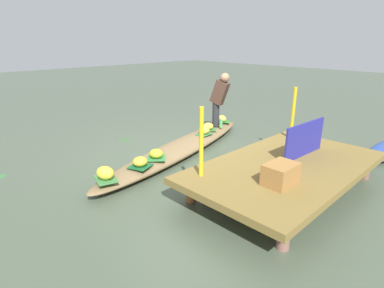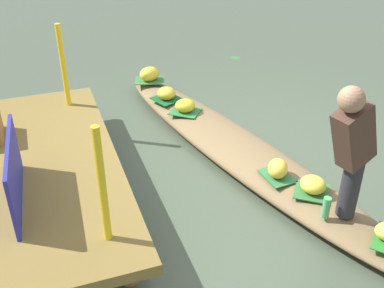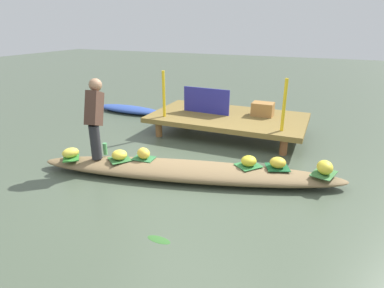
% 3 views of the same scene
% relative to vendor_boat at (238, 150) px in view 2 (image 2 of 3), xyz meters
% --- Properties ---
extents(canal_water, '(40.00, 40.00, 0.00)m').
position_rel_vendor_boat_xyz_m(canal_water, '(0.00, 0.00, -0.11)').
color(canal_water, '#465240').
rests_on(canal_water, ground).
extents(dock_platform, '(3.20, 1.80, 0.41)m').
position_rel_vendor_boat_xyz_m(dock_platform, '(-0.06, 2.25, 0.24)').
color(dock_platform, olive).
rests_on(dock_platform, ground).
extents(vendor_boat, '(4.73, 1.81, 0.22)m').
position_rel_vendor_boat_xyz_m(vendor_boat, '(0.00, 0.00, 0.00)').
color(vendor_boat, olive).
rests_on(vendor_boat, ground).
extents(leaf_mat_0, '(0.44, 0.44, 0.01)m').
position_rel_vendor_boat_xyz_m(leaf_mat_0, '(-1.06, -0.25, 0.12)').
color(leaf_mat_0, '#326D35').
rests_on(leaf_mat_0, vendor_boat).
extents(banana_bunch_0, '(0.30, 0.29, 0.15)m').
position_rel_vendor_boat_xyz_m(banana_bunch_0, '(-1.06, -0.25, 0.19)').
color(banana_bunch_0, yellow).
rests_on(banana_bunch_0, vendor_boat).
extents(leaf_mat_2, '(0.45, 0.45, 0.01)m').
position_rel_vendor_boat_xyz_m(leaf_mat_2, '(0.87, 0.32, 0.12)').
color(leaf_mat_2, '#2F783B').
rests_on(leaf_mat_2, vendor_boat).
extents(banana_bunch_2, '(0.28, 0.29, 0.15)m').
position_rel_vendor_boat_xyz_m(banana_bunch_2, '(0.87, 0.32, 0.19)').
color(banana_bunch_2, gold).
rests_on(banana_bunch_2, vendor_boat).
extents(leaf_mat_3, '(0.38, 0.46, 0.01)m').
position_rel_vendor_boat_xyz_m(leaf_mat_3, '(1.93, 0.48, 0.12)').
color(leaf_mat_3, '#3A753B').
rests_on(leaf_mat_3, vendor_boat).
extents(banana_bunch_3, '(0.28, 0.33, 0.19)m').
position_rel_vendor_boat_xyz_m(banana_bunch_3, '(1.93, 0.48, 0.21)').
color(banana_bunch_3, yellow).
rests_on(banana_bunch_3, vendor_boat).
extents(leaf_mat_4, '(0.36, 0.27, 0.01)m').
position_rel_vendor_boat_xyz_m(leaf_mat_4, '(-0.73, -0.07, 0.12)').
color(leaf_mat_4, '#317340').
rests_on(leaf_mat_4, vendor_boat).
extents(banana_bunch_4, '(0.31, 0.29, 0.18)m').
position_rel_vendor_boat_xyz_m(banana_bunch_4, '(-0.73, -0.07, 0.20)').
color(banana_bunch_4, yellow).
rests_on(banana_bunch_4, vendor_boat).
extents(leaf_mat_5, '(0.42, 0.41, 0.01)m').
position_rel_vendor_boat_xyz_m(leaf_mat_5, '(1.28, 0.43, 0.12)').
color(leaf_mat_5, '#17572B').
rests_on(leaf_mat_5, vendor_boat).
extents(banana_bunch_5, '(0.27, 0.27, 0.16)m').
position_rel_vendor_boat_xyz_m(banana_bunch_5, '(1.28, 0.43, 0.19)').
color(banana_bunch_5, gold).
rests_on(banana_bunch_5, vendor_boat).
extents(vendor_person, '(0.28, 0.47, 1.23)m').
position_rel_vendor_boat_xyz_m(vendor_person, '(-1.44, -0.27, 0.81)').
color(vendor_person, '#28282D').
rests_on(vendor_person, vendor_boat).
extents(water_bottle, '(0.07, 0.07, 0.20)m').
position_rel_vendor_boat_xyz_m(water_bottle, '(-1.40, -0.17, 0.21)').
color(water_bottle, '#51A862').
rests_on(water_bottle, vendor_boat).
extents(market_banner, '(1.05, 0.08, 0.54)m').
position_rel_vendor_boat_xyz_m(market_banner, '(-0.56, 2.25, 0.57)').
color(market_banner, navy).
rests_on(market_banner, dock_platform).
extents(railing_post_west, '(0.06, 0.06, 0.95)m').
position_rel_vendor_boat_xyz_m(railing_post_west, '(-1.26, 1.65, 0.77)').
color(railing_post_west, yellow).
rests_on(railing_post_west, dock_platform).
extents(railing_post_east, '(0.06, 0.06, 0.95)m').
position_rel_vendor_boat_xyz_m(railing_post_east, '(1.14, 1.65, 0.77)').
color(railing_post_east, yellow).
rests_on(railing_post_east, dock_platform).
extents(drifting_plant_0, '(0.21, 0.22, 0.01)m').
position_rel_vendor_boat_xyz_m(drifting_plant_0, '(2.89, -1.27, -0.11)').
color(drifting_plant_0, '#34753B').
rests_on(drifting_plant_0, ground).
extents(drifting_plant_1, '(0.29, 0.13, 0.01)m').
position_rel_vendor_boat_xyz_m(drifting_plant_1, '(0.33, -1.52, -0.11)').
color(drifting_plant_1, '#326629').
rests_on(drifting_plant_1, ground).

